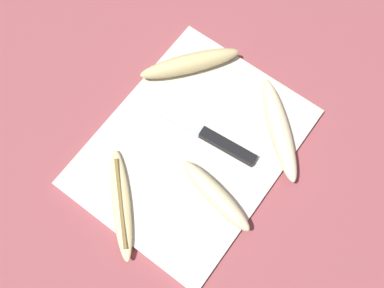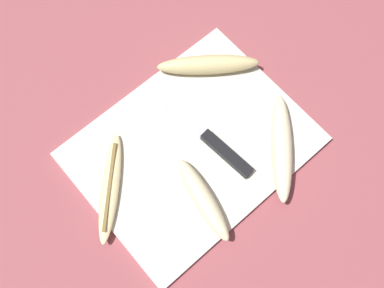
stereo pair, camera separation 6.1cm
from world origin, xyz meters
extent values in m
plane|color=#93474C|center=(0.00, 0.00, 0.00)|extent=(4.00, 4.00, 0.00)
cube|color=beige|center=(0.00, 0.00, 0.01)|extent=(0.42, 0.32, 0.01)
cube|color=black|center=(0.04, -0.06, 0.02)|extent=(0.03, 0.11, 0.02)
cube|color=#B7BABF|center=(0.03, 0.06, 0.01)|extent=(0.03, 0.12, 0.00)
ellipsoid|color=beige|center=(-0.05, -0.09, 0.03)|extent=(0.07, 0.17, 0.03)
ellipsoid|color=beige|center=(-0.16, 0.03, 0.02)|extent=(0.17, 0.17, 0.02)
cube|color=olive|center=(-0.16, 0.03, 0.03)|extent=(0.12, 0.12, 0.00)
ellipsoid|color=beige|center=(0.12, -0.11, 0.03)|extent=(0.17, 0.18, 0.04)
ellipsoid|color=#DBC684|center=(0.13, 0.10, 0.03)|extent=(0.18, 0.15, 0.04)
camera|label=1|loc=(-0.23, -0.17, 0.80)|focal=42.00mm
camera|label=2|loc=(-0.19, -0.21, 0.80)|focal=42.00mm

